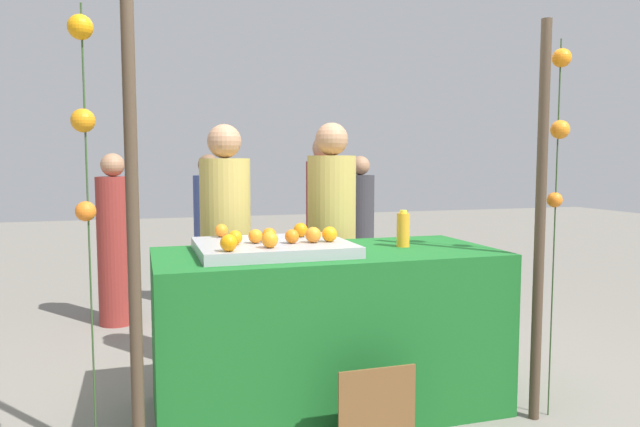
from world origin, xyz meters
TOP-DOWN VIEW (x-y plane):
  - ground_plane at (0.00, 0.00)m, footprint 24.00×24.00m
  - stall_counter at (0.00, 0.00)m, footprint 1.93×0.89m
  - orange_tray at (-0.31, 0.03)m, footprint 0.83×0.70m
  - orange_0 at (-0.33, 0.03)m, footprint 0.08×0.08m
  - orange_1 at (-0.38, -0.19)m, footprint 0.09×0.09m
  - orange_2 at (-0.11, -0.07)m, footprint 0.09×0.09m
  - orange_3 at (-0.01, -0.06)m, footprint 0.09×0.09m
  - orange_4 at (-0.11, 0.18)m, footprint 0.08×0.08m
  - orange_5 at (-0.53, -0.03)m, footprint 0.08×0.08m
  - orange_6 at (-0.56, 0.32)m, footprint 0.08×0.08m
  - orange_7 at (-0.41, -0.00)m, footprint 0.08×0.08m
  - orange_8 at (-0.23, -0.06)m, footprint 0.08×0.08m
  - orange_9 at (-0.60, -0.25)m, footprint 0.09×0.09m
  - juice_bottle at (0.48, 0.02)m, footprint 0.08×0.08m
  - chalkboard_sign at (0.04, -0.65)m, footprint 0.39×0.03m
  - vendor_left at (-0.47, 0.76)m, footprint 0.33×0.33m
  - vendor_right at (0.27, 0.75)m, footprint 0.34×0.34m
  - crowd_person_0 at (0.47, 1.53)m, footprint 0.33×0.33m
  - crowd_person_1 at (-0.38, 2.52)m, footprint 0.30×0.30m
  - crowd_person_2 at (1.19, 2.59)m, footprint 0.30×0.30m
  - crowd_person_3 at (-1.23, 2.21)m, footprint 0.30×0.30m
  - canopy_post_left at (-1.05, -0.49)m, footprint 0.06×0.06m
  - canopy_post_right at (1.05, -0.49)m, footprint 0.06×0.06m
  - garland_strand_left at (-1.23, -0.50)m, footprint 0.10×0.11m
  - garland_strand_right at (1.15, -0.48)m, footprint 0.10×0.11m

SIDE VIEW (x-z plane):
  - ground_plane at x=0.00m, z-range 0.00..0.00m
  - chalkboard_sign at x=0.04m, z-range -0.01..0.45m
  - stall_counter at x=0.00m, z-range 0.00..0.91m
  - crowd_person_2 at x=1.19m, z-range -0.05..1.42m
  - crowd_person_1 at x=-0.38m, z-range -0.05..1.43m
  - crowd_person_3 at x=-1.23m, z-range -0.05..1.44m
  - crowd_person_0 at x=0.47m, z-range -0.06..1.58m
  - vendor_left at x=-0.47m, z-range -0.06..1.61m
  - vendor_right at x=0.27m, z-range -0.06..1.63m
  - orange_tray at x=-0.31m, z-range 0.91..0.97m
  - orange_8 at x=-0.23m, z-range 0.97..1.05m
  - orange_7 at x=-0.41m, z-range 0.97..1.05m
  - orange_6 at x=-0.56m, z-range 0.97..1.05m
  - orange_5 at x=-0.53m, z-range 0.97..1.05m
  - orange_0 at x=-0.33m, z-range 0.97..1.05m
  - orange_4 at x=-0.11m, z-range 0.97..1.06m
  - orange_3 at x=-0.01m, z-range 0.97..1.06m
  - orange_1 at x=-0.38m, z-range 0.97..1.06m
  - orange_9 at x=-0.60m, z-range 0.97..1.06m
  - juice_bottle at x=0.48m, z-range 0.91..1.13m
  - orange_2 at x=-0.11m, z-range 0.97..1.06m
  - canopy_post_left at x=-1.05m, z-range 0.00..2.16m
  - canopy_post_right at x=1.05m, z-range 0.00..2.16m
  - garland_strand_right at x=1.15m, z-range 0.59..2.66m
  - garland_strand_left at x=-1.23m, z-range 0.59..2.66m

